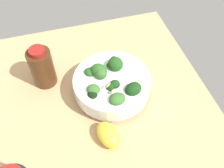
# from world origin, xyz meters

# --- Properties ---
(ground_plane) EXTENTS (0.65, 0.65, 0.03)m
(ground_plane) POSITION_xyz_m (0.00, 0.00, -0.02)
(ground_plane) COLOR tan
(bowl_of_broccoli) EXTENTS (0.22, 0.22, 0.10)m
(bowl_of_broccoli) POSITION_xyz_m (-0.01, -0.04, 0.04)
(bowl_of_broccoli) COLOR white
(bowl_of_broccoli) RESTS_ON ground_plane
(lemon_wedge) EXTENTS (0.09, 0.07, 0.05)m
(lemon_wedge) POSITION_xyz_m (-0.16, 0.01, 0.02)
(lemon_wedge) COLOR yellow
(lemon_wedge) RESTS_ON ground_plane
(bottle_tall) EXTENTS (0.07, 0.07, 0.14)m
(bottle_tall) POSITION_xyz_m (0.09, 0.14, 0.06)
(bottle_tall) COLOR #472814
(bottle_tall) RESTS_ON ground_plane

